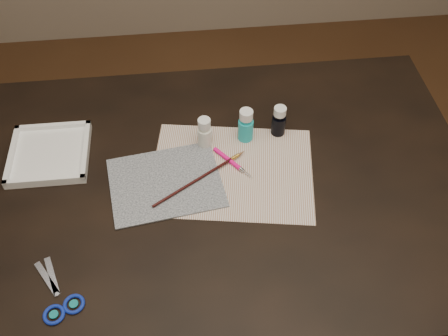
{
  "coord_description": "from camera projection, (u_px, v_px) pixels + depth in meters",
  "views": [
    {
      "loc": [
        -0.09,
        -0.79,
        1.75
      ],
      "look_at": [
        0.0,
        0.0,
        0.8
      ],
      "focal_mm": 40.0,
      "sensor_mm": 36.0,
      "label": 1
    }
  ],
  "objects": [
    {
      "name": "canvas",
      "position": [
        166.0,
        183.0,
        1.27
      ],
      "size": [
        0.31,
        0.26,
        0.0
      ],
      "primitive_type": "cube",
      "rotation": [
        0.0,
        0.0,
        0.14
      ],
      "color": "black",
      "rests_on": "paper"
    },
    {
      "name": "table",
      "position": [
        224.0,
        255.0,
        1.56
      ],
      "size": [
        1.3,
        0.9,
        0.75
      ],
      "primitive_type": "cube",
      "color": "black",
      "rests_on": "ground"
    },
    {
      "name": "paintbrush",
      "position": [
        201.0,
        177.0,
        1.27
      ],
      "size": [
        0.25,
        0.16,
        0.01
      ],
      "primitive_type": null,
      "rotation": [
        0.0,
        0.0,
        0.56
      ],
      "color": "black",
      "rests_on": "canvas"
    },
    {
      "name": "paint_bottle_cyan",
      "position": [
        246.0,
        125.0,
        1.33
      ],
      "size": [
        0.05,
        0.05,
        0.1
      ],
      "primitive_type": "cylinder",
      "rotation": [
        0.0,
        0.0,
        -0.23
      ],
      "color": "#1AB1BC",
      "rests_on": "table"
    },
    {
      "name": "paper",
      "position": [
        232.0,
        171.0,
        1.29
      ],
      "size": [
        0.46,
        0.38,
        0.0
      ],
      "primitive_type": "cube",
      "rotation": [
        0.0,
        0.0,
        -0.17
      ],
      "color": "silver",
      "rests_on": "table"
    },
    {
      "name": "paint_bottle_navy",
      "position": [
        279.0,
        121.0,
        1.35
      ],
      "size": [
        0.04,
        0.04,
        0.09
      ],
      "primitive_type": "cylinder",
      "rotation": [
        0.0,
        0.0,
        0.19
      ],
      "color": "black",
      "rests_on": "table"
    },
    {
      "name": "palette_tray",
      "position": [
        49.0,
        153.0,
        1.32
      ],
      "size": [
        0.21,
        0.21,
        0.02
      ],
      "primitive_type": "cube",
      "rotation": [
        0.0,
        0.0,
        -0.01
      ],
      "color": "white",
      "rests_on": "table"
    },
    {
      "name": "scissors",
      "position": [
        52.0,
        290.0,
        1.07
      ],
      "size": [
        0.18,
        0.2,
        0.01
      ],
      "primitive_type": null,
      "rotation": [
        0.0,
        0.0,
        2.15
      ],
      "color": "silver",
      "rests_on": "table"
    },
    {
      "name": "craft_knife",
      "position": [
        233.0,
        163.0,
        1.3
      ],
      "size": [
        0.1,
        0.12,
        0.01
      ],
      "primitive_type": null,
      "rotation": [
        0.0,
        0.0,
        -0.91
      ],
      "color": "#FF0E83",
      "rests_on": "paper"
    },
    {
      "name": "ground",
      "position": [
        224.0,
        308.0,
        1.86
      ],
      "size": [
        3.5,
        3.5,
        0.02
      ],
      "primitive_type": "cube",
      "color": "#422614",
      "rests_on": "ground"
    },
    {
      "name": "paint_bottle_white",
      "position": [
        205.0,
        133.0,
        1.32
      ],
      "size": [
        0.04,
        0.04,
        0.09
      ],
      "primitive_type": "cylinder",
      "rotation": [
        0.0,
        0.0,
        -0.06
      ],
      "color": "white",
      "rests_on": "table"
    }
  ]
}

